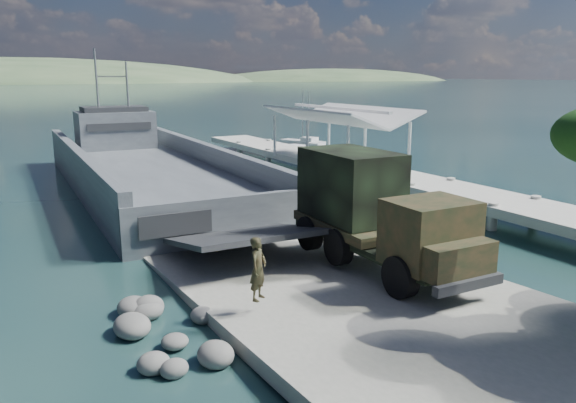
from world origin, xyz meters
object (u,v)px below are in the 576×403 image
object	(u,v)px
soldier	(258,281)
sailboat_near	(309,149)
landing_craft	(146,177)
pier	(346,158)
sailboat_far	(303,143)
military_truck	(374,211)

from	to	relation	value
soldier	sailboat_near	xyz separation A→B (m)	(22.02, 32.64, -1.15)
landing_craft	sailboat_near	world-z (taller)	landing_craft
pier	soldier	size ratio (longest dim) A/B	22.40
pier	sailboat_far	xyz separation A→B (m)	(7.36, 18.24, -1.27)
landing_craft	soldier	world-z (taller)	landing_craft
pier	sailboat_near	size ratio (longest dim) A/B	7.15
sailboat_near	soldier	bearing A→B (deg)	-143.78
soldier	pier	bearing A→B (deg)	10.49
soldier	military_truck	bearing A→B (deg)	-20.34
landing_craft	sailboat_far	bearing A→B (deg)	36.82
pier	sailboat_near	world-z (taller)	sailboat_near
military_truck	soldier	bearing A→B (deg)	-160.64
landing_craft	sailboat_near	size ratio (longest dim) A/B	5.73
soldier	sailboat_far	world-z (taller)	sailboat_far
landing_craft	military_truck	bearing A→B (deg)	-79.51
landing_craft	soldier	bearing A→B (deg)	-94.78
pier	sailboat_near	xyz separation A→B (m)	(5.37, 13.78, -1.27)
pier	soldier	bearing A→B (deg)	-131.45
landing_craft	military_truck	xyz separation A→B (m)	(2.93, -20.80, 1.72)
soldier	sailboat_near	size ratio (longest dim) A/B	0.32
soldier	sailboat_near	distance (m)	39.39
military_truck	soldier	size ratio (longest dim) A/B	4.61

